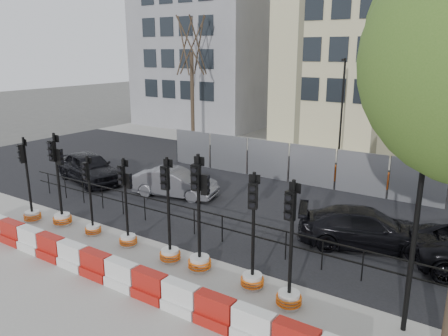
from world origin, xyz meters
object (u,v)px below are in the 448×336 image
Objects in this scene: traffic_signal_a at (31,205)px; car_a at (89,167)px; lamp_post_near at (419,202)px; traffic_signal_d at (127,226)px; traffic_signal_h at (289,282)px; car_c at (366,228)px.

traffic_signal_a reaches higher than car_a.
car_a is at bearing 165.80° from lamp_post_near.
lamp_post_near reaches higher than traffic_signal_d.
traffic_signal_a is 1.08× the size of traffic_signal_d.
traffic_signal_h is 0.72× the size of car_a.
car_a is at bearing 69.56° from car_c.
traffic_signal_a is 10.84m from traffic_signal_h.
lamp_post_near is 1.26× the size of car_a.
traffic_signal_a is at bearing -176.91° from lamp_post_near.
traffic_signal_a is at bearing -173.32° from traffic_signal_h.
traffic_signal_d is 8.02m from car_c.
traffic_signal_d is at bearing 102.20° from car_c.
traffic_signal_d is 6.13m from traffic_signal_h.
traffic_signal_d is 0.64× the size of car_a.
traffic_signal_a reaches higher than car_c.
traffic_signal_a is 0.68× the size of car_c.
traffic_signal_h is (10.83, 0.14, 0.02)m from traffic_signal_a.
car_c is (11.43, 4.88, -0.03)m from traffic_signal_a.
lamp_post_near is at bearing 22.54° from traffic_signal_a.
traffic_signal_d reaches higher than car_a.
car_a is 13.73m from car_c.
lamp_post_near is 1.80× the size of traffic_signal_a.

